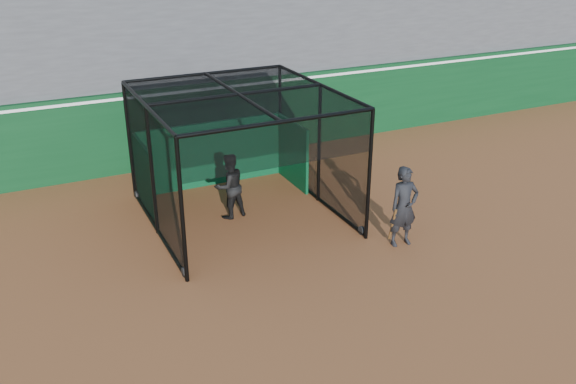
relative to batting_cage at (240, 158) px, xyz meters
name	(u,v)px	position (x,y,z in m)	size (l,w,h in m)	color
ground	(294,296)	(-0.45, -4.01, -1.63)	(120.00, 120.00, 0.00)	brown
outfield_wall	(175,124)	(-0.45, 4.49, -0.34)	(50.00, 0.50, 2.50)	#0A3717
grandstand	(137,5)	(-0.45, 8.27, 2.85)	(50.00, 7.85, 8.95)	#4C4C4F
batting_cage	(240,158)	(0.00, 0.00, 0.00)	(4.61, 5.03, 3.26)	black
batter	(229,186)	(-0.30, 0.08, -0.76)	(0.84, 0.66, 1.73)	black
on_deck_player	(404,207)	(2.86, -3.10, -0.65)	(0.75, 0.52, 1.97)	black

